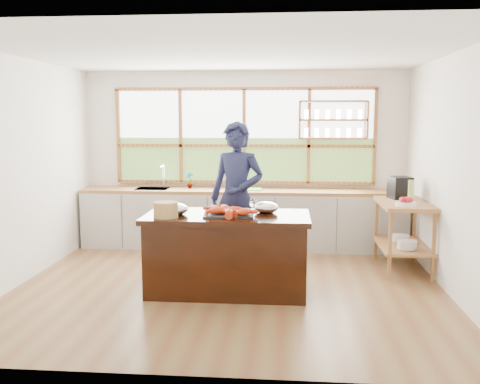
# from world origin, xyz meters

# --- Properties ---
(ground_plane) EXTENTS (5.00, 5.00, 0.00)m
(ground_plane) POSITION_xyz_m (0.00, 0.00, 0.00)
(ground_plane) COLOR olive
(room_shell) EXTENTS (5.02, 4.52, 2.71)m
(room_shell) POSITION_xyz_m (0.02, 0.51, 1.75)
(room_shell) COLOR white
(room_shell) RESTS_ON ground_plane
(back_counter) EXTENTS (4.90, 0.63, 0.90)m
(back_counter) POSITION_xyz_m (-0.02, 1.94, 0.45)
(back_counter) COLOR #BCB9B3
(back_counter) RESTS_ON ground_plane
(right_shelf_unit) EXTENTS (0.62, 1.10, 0.90)m
(right_shelf_unit) POSITION_xyz_m (2.19, 0.89, 0.60)
(right_shelf_unit) COLOR #9F653E
(right_shelf_unit) RESTS_ON ground_plane
(island) EXTENTS (1.85, 0.90, 0.90)m
(island) POSITION_xyz_m (0.00, -0.20, 0.45)
(island) COLOR black
(island) RESTS_ON ground_plane
(cook) EXTENTS (0.81, 0.65, 1.94)m
(cook) POSITION_xyz_m (0.04, 0.58, 0.97)
(cook) COLOR #1A1D3D
(cook) RESTS_ON ground_plane
(potted_plant) EXTENTS (0.16, 0.13, 0.26)m
(potted_plant) POSITION_xyz_m (-0.83, 2.00, 1.03)
(potted_plant) COLOR slate
(potted_plant) RESTS_ON back_counter
(cutting_board) EXTENTS (0.40, 0.31, 0.01)m
(cutting_board) POSITION_xyz_m (0.09, 1.94, 0.91)
(cutting_board) COLOR #5DC93C
(cutting_board) RESTS_ON back_counter
(espresso_machine) EXTENTS (0.32, 0.33, 0.30)m
(espresso_machine) POSITION_xyz_m (2.19, 1.20, 1.05)
(espresso_machine) COLOR black
(espresso_machine) RESTS_ON right_shelf_unit
(wine_bottle) EXTENTS (0.09, 0.09, 0.30)m
(wine_bottle) POSITION_xyz_m (2.24, 0.79, 1.05)
(wine_bottle) COLOR #A5B550
(wine_bottle) RESTS_ON right_shelf_unit
(fruit_bowl) EXTENTS (0.25, 0.25, 0.11)m
(fruit_bowl) POSITION_xyz_m (2.14, 0.59, 0.94)
(fruit_bowl) COLOR white
(fruit_bowl) RESTS_ON right_shelf_unit
(slate_board) EXTENTS (0.58, 0.44, 0.02)m
(slate_board) POSITION_xyz_m (0.02, -0.27, 0.91)
(slate_board) COLOR black
(slate_board) RESTS_ON island
(lobster_pile) EXTENTS (0.55, 0.48, 0.08)m
(lobster_pile) POSITION_xyz_m (0.01, -0.28, 0.96)
(lobster_pile) COLOR red
(lobster_pile) RESTS_ON slate_board
(mixing_bowl_left) EXTENTS (0.28, 0.28, 0.13)m
(mixing_bowl_left) POSITION_xyz_m (-0.58, -0.23, 0.96)
(mixing_bowl_left) COLOR silver
(mixing_bowl_left) RESTS_ON island
(mixing_bowl_right) EXTENTS (0.28, 0.28, 0.14)m
(mixing_bowl_right) POSITION_xyz_m (0.43, -0.04, 0.96)
(mixing_bowl_right) COLOR silver
(mixing_bowl_right) RESTS_ON island
(wine_glass) EXTENTS (0.08, 0.08, 0.22)m
(wine_glass) POSITION_xyz_m (0.30, -0.42, 1.06)
(wine_glass) COLOR silver
(wine_glass) RESTS_ON island
(wicker_basket) EXTENTS (0.27, 0.27, 0.17)m
(wicker_basket) POSITION_xyz_m (-0.65, -0.44, 0.99)
(wicker_basket) COLOR #B2814A
(wicker_basket) RESTS_ON island
(parchment_roll) EXTENTS (0.17, 0.31, 0.08)m
(parchment_roll) POSITION_xyz_m (-0.71, -0.08, 0.94)
(parchment_roll) COLOR silver
(parchment_roll) RESTS_ON island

